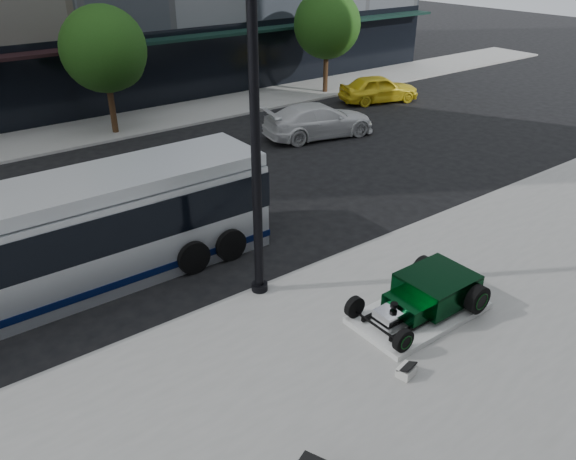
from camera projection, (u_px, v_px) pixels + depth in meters
ground at (248, 249)px, 16.97m from camera, size 120.00×120.00×0.00m
sidewalk_far at (88, 132)px, 26.86m from camera, size 70.00×4.00×0.12m
street_trees at (107, 52)px, 25.08m from camera, size 29.80×3.80×5.70m
display_plinth at (419, 313)px, 13.77m from camera, size 3.40×1.80×0.15m
hot_rod at (430, 291)px, 13.71m from camera, size 3.22×2.00×0.81m
info_plaque at (406, 370)px, 11.86m from camera, size 0.45×0.38×0.31m
lamppost at (256, 162)px, 13.11m from camera, size 0.43×0.43×7.77m
transit_bus at (47, 243)px, 14.24m from camera, size 12.12×2.88×2.92m
white_sedan at (319, 120)px, 26.07m from camera, size 5.64×3.22×1.54m
yellow_taxi at (379, 89)px, 31.52m from camera, size 4.77×3.04×1.51m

